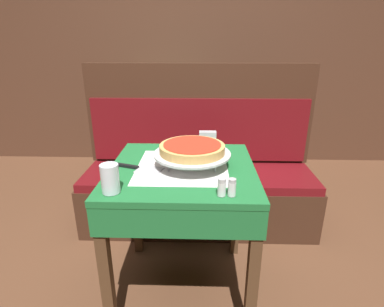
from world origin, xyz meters
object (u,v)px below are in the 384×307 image
(dining_table_rear, at_px, (166,117))
(salt_shaker, at_px, (222,187))
(deep_dish_pizza, at_px, (192,148))
(pepper_shaker, at_px, (232,187))
(pizza_server, at_px, (137,168))
(dining_table_front, at_px, (183,186))
(booth_bench, at_px, (198,182))
(water_glass_near, at_px, (110,179))
(napkin_holder, at_px, (208,139))
(condiment_caddy, at_px, (158,99))
(pizza_pan_stand, at_px, (192,154))

(dining_table_rear, xyz_separation_m, salt_shaker, (0.44, -1.90, 0.17))
(deep_dish_pizza, distance_m, pepper_shaker, 0.35)
(pizza_server, bearing_deg, dining_table_front, 8.80)
(dining_table_rear, bearing_deg, booth_bench, -68.92)
(dining_table_rear, relative_size, salt_shaker, 10.24)
(pepper_shaker, bearing_deg, pizza_server, 149.05)
(deep_dish_pizza, distance_m, water_glass_near, 0.43)
(water_glass_near, xyz_separation_m, napkin_holder, (0.41, 0.59, -0.02))
(condiment_caddy, bearing_deg, pizza_pan_stand, -76.39)
(booth_bench, bearing_deg, napkin_holder, -82.31)
(pizza_pan_stand, height_order, water_glass_near, water_glass_near)
(water_glass_near, xyz_separation_m, pepper_shaker, (0.49, -0.02, -0.02))
(pizza_server, relative_size, pepper_shaker, 3.88)
(booth_bench, bearing_deg, pepper_shaker, -82.11)
(salt_shaker, xyz_separation_m, pepper_shaker, (0.04, -0.00, -0.00))
(napkin_holder, bearing_deg, dining_table_front, -112.66)
(booth_bench, height_order, napkin_holder, booth_bench)
(dining_table_front, xyz_separation_m, booth_bench, (0.08, 0.72, -0.32))
(booth_bench, bearing_deg, dining_table_rear, 111.08)
(dining_table_front, bearing_deg, napkin_holder, 67.34)
(pepper_shaker, bearing_deg, booth_bench, 97.89)
(deep_dish_pizza, bearing_deg, pizza_pan_stand, 180.00)
(napkin_holder, bearing_deg, salt_shaker, -85.78)
(dining_table_front, bearing_deg, dining_table_rear, 99.39)
(dining_table_front, height_order, booth_bench, booth_bench)
(salt_shaker, distance_m, condiment_caddy, 2.00)
(pizza_pan_stand, distance_m, condiment_caddy, 1.68)
(pizza_server, distance_m, condiment_caddy, 1.67)
(booth_bench, bearing_deg, pizza_server, -111.44)
(dining_table_front, relative_size, condiment_caddy, 4.49)
(dining_table_rear, distance_m, booth_bench, 1.00)
(dining_table_rear, xyz_separation_m, deep_dish_pizza, (0.32, -1.61, 0.23))
(pizza_server, xyz_separation_m, water_glass_near, (-0.06, -0.25, 0.06))
(dining_table_front, distance_m, pizza_server, 0.25)
(salt_shaker, bearing_deg, dining_table_front, 120.88)
(dining_table_front, bearing_deg, salt_shaker, -59.12)
(pizza_pan_stand, bearing_deg, dining_table_rear, 101.10)
(dining_table_front, relative_size, pizza_pan_stand, 2.03)
(dining_table_rear, height_order, pizza_server, pizza_server)
(booth_bench, relative_size, water_glass_near, 14.13)
(booth_bench, height_order, deep_dish_pizza, booth_bench)
(water_glass_near, height_order, napkin_holder, water_glass_near)
(booth_bench, height_order, pizza_pan_stand, booth_bench)
(dining_table_front, height_order, napkin_holder, napkin_holder)
(pizza_pan_stand, bearing_deg, booth_bench, 87.79)
(water_glass_near, bearing_deg, pepper_shaker, -1.84)
(pizza_pan_stand, relative_size, pepper_shaker, 5.12)
(deep_dish_pizza, bearing_deg, salt_shaker, -66.78)
(dining_table_rear, distance_m, salt_shaker, 1.96)
(napkin_holder, bearing_deg, pepper_shaker, -81.97)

